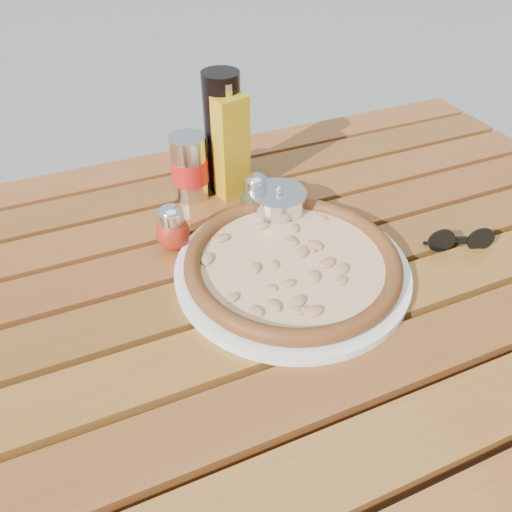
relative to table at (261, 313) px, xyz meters
name	(u,v)px	position (x,y,z in m)	size (l,w,h in m)	color
ground	(259,499)	(0.00, 0.00, -0.67)	(60.00, 60.00, 0.00)	slate
table	(261,313)	(0.00, 0.00, 0.00)	(1.40, 0.90, 0.75)	#39230D
plate	(292,269)	(0.05, -0.01, 0.08)	(0.36, 0.36, 0.01)	white
pizza	(292,261)	(0.05, -0.01, 0.10)	(0.37, 0.37, 0.03)	#FAE1B3
pepper_shaker	(172,229)	(-0.10, 0.13, 0.11)	(0.07, 0.07, 0.08)	#B32914
oregano_shaker	(256,196)	(0.06, 0.16, 0.11)	(0.07, 0.07, 0.08)	#353A17
dark_bottle	(223,133)	(0.04, 0.27, 0.19)	(0.07, 0.07, 0.22)	black
soda_can	(190,168)	(-0.03, 0.26, 0.13)	(0.07, 0.07, 0.12)	silver
olive_oil_cruet	(229,146)	(0.04, 0.24, 0.17)	(0.07, 0.07, 0.21)	#BD8B14
parmesan_tin	(278,206)	(0.09, 0.13, 0.11)	(0.12, 0.12, 0.07)	silver
sunglasses	(460,240)	(0.33, -0.06, 0.09)	(0.11, 0.05, 0.04)	black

